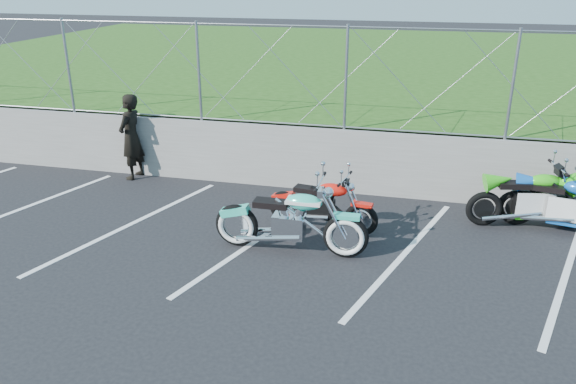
% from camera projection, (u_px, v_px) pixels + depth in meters
% --- Properties ---
extents(ground, '(90.00, 90.00, 0.00)m').
position_uv_depth(ground, '(242.00, 266.00, 8.60)').
color(ground, black).
rests_on(ground, ground).
extents(retaining_wall, '(30.00, 0.22, 1.30)m').
position_uv_depth(retaining_wall, '(295.00, 157.00, 11.52)').
color(retaining_wall, slate).
rests_on(retaining_wall, ground).
extents(grass_field, '(30.00, 20.00, 1.30)m').
position_uv_depth(grass_field, '(357.00, 75.00, 20.55)').
color(grass_field, '#224813').
rests_on(grass_field, ground).
extents(chain_link_fence, '(28.00, 0.03, 2.00)m').
position_uv_depth(chain_link_fence, '(295.00, 76.00, 10.91)').
color(chain_link_fence, gray).
rests_on(chain_link_fence, retaining_wall).
extents(parking_lines, '(18.29, 4.31, 0.01)m').
position_uv_depth(parking_lines, '(331.00, 245.00, 9.24)').
color(parking_lines, silver).
rests_on(parking_lines, ground).
extents(cruiser_turquoise, '(2.51, 0.79, 1.24)m').
position_uv_depth(cruiser_turquoise, '(292.00, 223.00, 8.88)').
color(cruiser_turquoise, black).
rests_on(cruiser_turquoise, ground).
extents(naked_orange, '(1.99, 0.68, 1.00)m').
position_uv_depth(naked_orange, '(324.00, 206.00, 9.70)').
color(naked_orange, black).
rests_on(naked_orange, ground).
extents(sportbike_green, '(2.13, 0.76, 1.11)m').
position_uv_depth(sportbike_green, '(531.00, 201.00, 9.77)').
color(sportbike_green, black).
rests_on(sportbike_green, ground).
extents(sportbike_blue, '(2.12, 0.75, 1.11)m').
position_uv_depth(sportbike_blue, '(566.00, 207.00, 9.54)').
color(sportbike_blue, black).
rests_on(sportbike_blue, ground).
extents(person_standing, '(0.49, 0.70, 1.84)m').
position_uv_depth(person_standing, '(131.00, 137.00, 11.93)').
color(person_standing, black).
rests_on(person_standing, ground).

